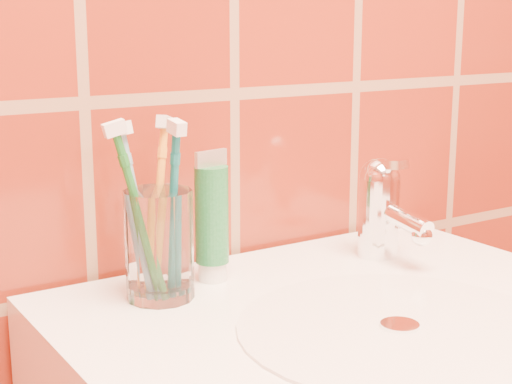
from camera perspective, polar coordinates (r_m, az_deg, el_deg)
glass_tumbler at (r=0.79m, az=-7.05°, el=-3.83°), size 0.09×0.09×0.11m
toothpaste_tube at (r=0.84m, az=-3.23°, el=-2.08°), size 0.04×0.04×0.14m
faucet at (r=0.93m, az=9.11°, el=-0.91°), size 0.05×0.11×0.12m
toothbrush_0 at (r=0.79m, az=-8.56°, el=-1.51°), size 0.08×0.10×0.19m
toothbrush_1 at (r=0.77m, az=-8.44°, el=-1.65°), size 0.08×0.08×0.19m
toothbrush_2 at (r=0.81m, az=-7.12°, el=-1.05°), size 0.12×0.11×0.20m
toothbrush_3 at (r=0.78m, az=-6.09°, el=-1.45°), size 0.03×0.08×0.20m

